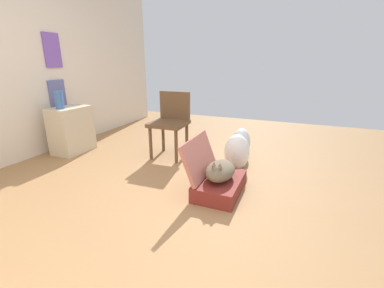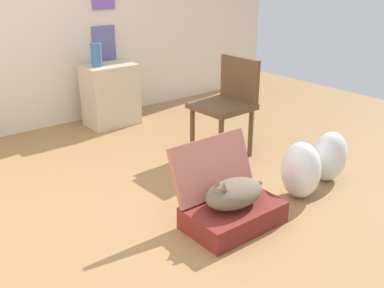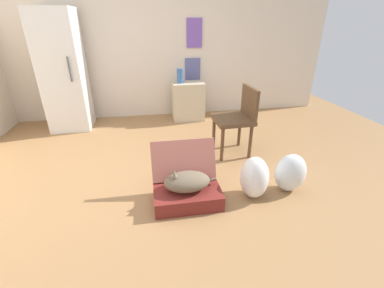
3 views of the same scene
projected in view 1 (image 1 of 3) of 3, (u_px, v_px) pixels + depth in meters
The scene contains 9 objects.
ground_plane at pixel (166, 192), 2.66m from camera, with size 7.68×7.68×0.00m, color #9E7247.
suitcase_base at pixel (220, 185), 2.63m from camera, with size 0.65×0.41×0.15m, color maroon.
suitcase_lid at pixel (199, 157), 2.63m from camera, with size 0.65×0.41×0.04m, color #B26356.
cat at pixel (220, 170), 2.57m from camera, with size 0.52×0.28×0.22m.
plastic_bag_white at pixel (237, 152), 3.18m from camera, with size 0.28×0.31×0.44m, color white.
plastic_bag_clear at pixel (241, 143), 3.55m from camera, with size 0.33×0.25×0.42m, color silver.
side_table at pixel (72, 130), 3.76m from camera, with size 0.55×0.37×0.66m, color beige.
vase_tall at pixel (59, 100), 3.50m from camera, with size 0.11×0.11×0.24m, color #38609E.
chair at pixel (171, 120), 3.57m from camera, with size 0.49×0.49×0.88m.
Camera 1 is at (-2.10, -1.16, 1.28)m, focal length 24.22 mm.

